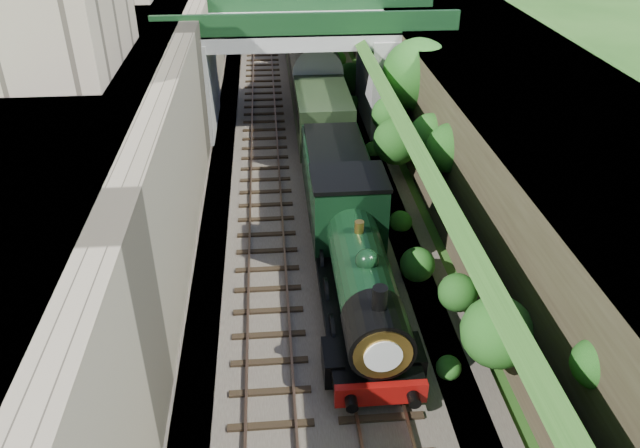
# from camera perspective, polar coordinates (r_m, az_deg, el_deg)

# --- Properties ---
(ground) EXTENTS (160.00, 160.00, 0.00)m
(ground) POSITION_cam_1_polar(r_m,az_deg,el_deg) (18.62, 2.11, -19.64)
(ground) COLOR #1E4714
(ground) RESTS_ON ground
(trackbed) EXTENTS (10.00, 90.00, 0.20)m
(trackbed) POSITION_cam_1_polar(r_m,az_deg,el_deg) (34.82, -1.76, 6.74)
(trackbed) COLOR #473F38
(trackbed) RESTS_ON ground
(retaining_wall) EXTENTS (1.00, 90.00, 7.00)m
(retaining_wall) POSITION_cam_1_polar(r_m,az_deg,el_deg) (33.74, -11.42, 11.56)
(retaining_wall) COLOR #756B56
(retaining_wall) RESTS_ON ground
(street_plateau_left) EXTENTS (6.00, 90.00, 7.00)m
(street_plateau_left) POSITION_cam_1_polar(r_m,az_deg,el_deg) (34.32, -17.33, 11.10)
(street_plateau_left) COLOR #262628
(street_plateau_left) RESTS_ON ground
(street_plateau_right) EXTENTS (8.00, 90.00, 6.25)m
(street_plateau_right) POSITION_cam_1_polar(r_m,az_deg,el_deg) (35.45, 14.00, 11.55)
(street_plateau_right) COLOR #262628
(street_plateau_right) RESTS_ON ground
(embankment_slope) EXTENTS (4.66, 90.00, 6.57)m
(embankment_slope) POSITION_cam_1_polar(r_m,az_deg,el_deg) (33.98, 6.74, 10.65)
(embankment_slope) COLOR #1E4714
(embankment_slope) RESTS_ON ground
(track_left) EXTENTS (2.50, 90.00, 0.20)m
(track_left) POSITION_cam_1_polar(r_m,az_deg,el_deg) (34.72, -5.09, 6.82)
(track_left) COLOR black
(track_left) RESTS_ON trackbed
(track_right) EXTENTS (2.50, 90.00, 0.20)m
(track_right) POSITION_cam_1_polar(r_m,az_deg,el_deg) (34.83, 0.22, 7.03)
(track_right) COLOR black
(track_right) RESTS_ON trackbed
(road_bridge) EXTENTS (16.00, 6.40, 7.25)m
(road_bridge) POSITION_cam_1_polar(r_m,az_deg,el_deg) (37.26, -0.74, 14.92)
(road_bridge) COLOR gray
(road_bridge) RESTS_ON ground
(building_near) EXTENTS (4.00, 8.00, 4.00)m
(building_near) POSITION_cam_1_polar(r_m,az_deg,el_deg) (27.41, -22.52, 17.45)
(building_near) COLOR gray
(building_near) RESTS_ON street_plateau_left
(tree) EXTENTS (3.60, 3.80, 6.60)m
(tree) POSITION_cam_1_polar(r_m,az_deg,el_deg) (32.48, 9.04, 13.16)
(tree) COLOR black
(tree) RESTS_ON ground
(locomotive) EXTENTS (3.10, 10.22, 3.83)m
(locomotive) POSITION_cam_1_polar(r_m,az_deg,el_deg) (21.78, 3.53, -4.09)
(locomotive) COLOR black
(locomotive) RESTS_ON trackbed
(tender) EXTENTS (2.70, 6.00, 3.05)m
(tender) POSITION_cam_1_polar(r_m,az_deg,el_deg) (28.20, 1.44, 4.05)
(tender) COLOR black
(tender) RESTS_ON trackbed
(coach_front) EXTENTS (2.90, 18.00, 3.70)m
(coach_front) POSITION_cam_1_polar(r_m,az_deg,el_deg) (39.65, -0.55, 12.86)
(coach_front) COLOR black
(coach_front) RESTS_ON trackbed
(coach_middle) EXTENTS (2.90, 18.00, 3.70)m
(coach_middle) POSITION_cam_1_polar(r_m,az_deg,el_deg) (57.78, -2.07, 18.64)
(coach_middle) COLOR black
(coach_middle) RESTS_ON trackbed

